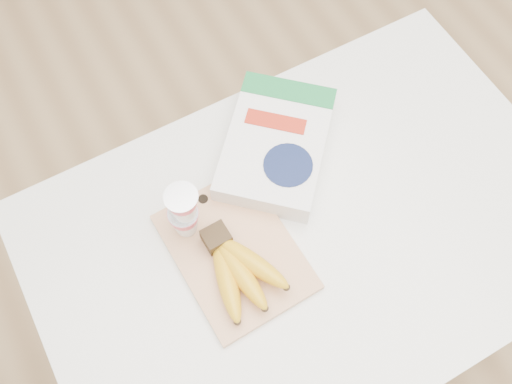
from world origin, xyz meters
The scene contains 6 objects.
room centered at (0.00, 0.00, 1.35)m, with size 4.00×4.00×4.00m.
table centered at (0.00, 0.00, 0.40)m, with size 1.07×0.72×0.81m, color white.
cutting_board centered at (-0.15, 0.03, 0.81)m, with size 0.22×0.29×0.01m, color #E1A97B.
bananas centered at (-0.17, -0.01, 0.84)m, with size 0.14×0.19×0.06m.
yogurt_stack centered at (-0.21, 0.12, 0.90)m, with size 0.06×0.06×0.14m.
cereal_box centered at (0.02, 0.19, 0.84)m, with size 0.34×0.34×0.06m.
Camera 1 is at (-0.30, -0.31, 1.84)m, focal length 40.00 mm.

